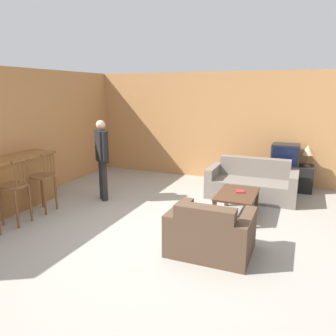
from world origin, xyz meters
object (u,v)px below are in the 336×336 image
at_px(tv_unit, 284,177).
at_px(person_by_window, 102,156).
at_px(armchair_near, 210,234).
at_px(tv, 285,154).
at_px(coffee_table, 237,196).
at_px(table_lamp, 308,151).
at_px(bar_chair_far, 43,180).
at_px(bar_chair_mid, 15,189).
at_px(couch_far, 252,184).
at_px(book_on_table, 240,191).

distance_m(tv_unit, person_by_window, 4.03).
distance_m(armchair_near, tv, 3.65).
distance_m(coffee_table, table_lamp, 2.39).
relative_size(bar_chair_far, tv_unit, 0.91).
bearing_deg(bar_chair_mid, table_lamp, 40.97).
relative_size(couch_far, book_on_table, 8.99).
xyz_separation_m(couch_far, coffee_table, (-0.08, -1.19, 0.08)).
relative_size(book_on_table, person_by_window, 0.12).
bearing_deg(armchair_near, tv_unit, 78.63).
distance_m(couch_far, book_on_table, 1.11).
bearing_deg(book_on_table, coffee_table, -110.23).
relative_size(bar_chair_mid, tv_unit, 0.91).
relative_size(bar_chair_far, armchair_near, 1.02).
relative_size(coffee_table, book_on_table, 5.02).
height_order(bar_chair_far, book_on_table, bar_chair_far).
height_order(coffee_table, person_by_window, person_by_window).
bearing_deg(bar_chair_mid, tv, 44.03).
bearing_deg(bar_chair_mid, bar_chair_far, 90.00).
bearing_deg(book_on_table, person_by_window, -175.07).
height_order(bar_chair_far, coffee_table, bar_chair_far).
bearing_deg(coffee_table, armchair_near, -92.71).
height_order(bar_chair_mid, tv, bar_chair_mid).
bearing_deg(person_by_window, bar_chair_mid, -111.29).
height_order(tv_unit, person_by_window, person_by_window).
distance_m(armchair_near, book_on_table, 1.59).
xyz_separation_m(tv_unit, person_by_window, (-3.31, -2.20, 0.63)).
bearing_deg(bar_chair_far, bar_chair_mid, -90.00).
xyz_separation_m(bar_chair_far, armchair_near, (3.22, -0.36, -0.32)).
distance_m(bar_chair_mid, tv_unit, 5.48).
bearing_deg(table_lamp, armchair_near, -108.12).
bearing_deg(bar_chair_far, couch_far, 34.50).
bearing_deg(person_by_window, table_lamp, 30.40).
distance_m(couch_far, armchair_near, 2.68).
height_order(tv, table_lamp, table_lamp).
height_order(armchair_near, person_by_window, person_by_window).
relative_size(couch_far, person_by_window, 1.10).
bearing_deg(person_by_window, book_on_table, 4.93).
xyz_separation_m(coffee_table, table_lamp, (1.09, 2.06, 0.54)).
relative_size(couch_far, table_lamp, 3.80).
xyz_separation_m(coffee_table, tv, (0.64, 2.06, 0.43)).
distance_m(coffee_table, book_on_table, 0.12).
bearing_deg(tv_unit, bar_chair_mid, -135.95).
relative_size(armchair_near, person_by_window, 0.68).
xyz_separation_m(bar_chair_mid, couch_far, (3.37, 2.93, -0.32)).
xyz_separation_m(bar_chair_mid, book_on_table, (3.32, 1.83, -0.17)).
xyz_separation_m(tv, person_by_window, (-3.31, -2.20, 0.12)).
xyz_separation_m(bar_chair_mid, bar_chair_far, (0.00, 0.62, 0.00)).
bearing_deg(person_by_window, armchair_near, -27.41).
bearing_deg(coffee_table, table_lamp, 62.10).
relative_size(couch_far, coffee_table, 1.79).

